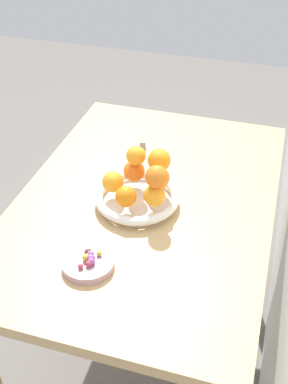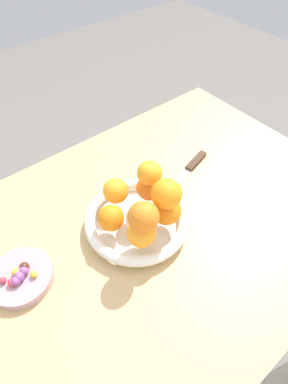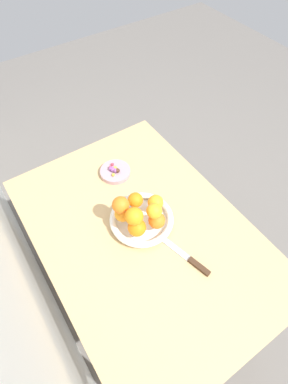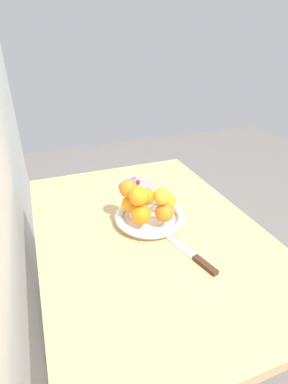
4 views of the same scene
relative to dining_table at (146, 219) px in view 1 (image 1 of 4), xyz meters
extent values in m
plane|color=slate|center=(0.00, 0.00, -0.65)|extent=(6.00, 6.00, 0.00)
cube|color=tan|center=(0.00, 0.00, 0.07)|extent=(1.10, 0.76, 0.04)
cylinder|color=tan|center=(-0.49, -0.32, -0.30)|extent=(0.05, 0.05, 0.70)
cylinder|color=tan|center=(-0.49, 0.32, -0.30)|extent=(0.05, 0.05, 0.70)
cylinder|color=white|center=(0.04, -0.02, 0.10)|extent=(0.21, 0.21, 0.01)
torus|color=white|center=(0.04, -0.02, 0.12)|extent=(0.25, 0.25, 0.03)
cylinder|color=#B28C99|center=(0.32, -0.06, 0.10)|extent=(0.14, 0.14, 0.02)
sphere|color=orange|center=(-0.02, -0.05, 0.16)|extent=(0.07, 0.07, 0.07)
sphere|color=orange|center=(0.05, -0.09, 0.16)|extent=(0.06, 0.06, 0.06)
sphere|color=orange|center=(0.10, -0.03, 0.16)|extent=(0.06, 0.06, 0.06)
sphere|color=orange|center=(0.07, 0.04, 0.16)|extent=(0.06, 0.06, 0.06)
sphere|color=orange|center=(-0.01, 0.03, 0.16)|extent=(0.07, 0.07, 0.07)
sphere|color=orange|center=(-0.02, -0.04, 0.22)|extent=(0.06, 0.06, 0.06)
sphere|color=orange|center=(0.00, 0.04, 0.23)|extent=(0.07, 0.07, 0.07)
sphere|color=orange|center=(0.07, 0.05, 0.22)|extent=(0.06, 0.06, 0.06)
sphere|color=#C6384C|center=(0.34, -0.05, 0.12)|extent=(0.02, 0.02, 0.02)
sphere|color=#472819|center=(0.30, -0.07, 0.12)|extent=(0.02, 0.02, 0.02)
sphere|color=gold|center=(0.29, -0.04, 0.12)|extent=(0.01, 0.01, 0.01)
sphere|color=#C6384C|center=(0.35, -0.07, 0.12)|extent=(0.01, 0.01, 0.01)
sphere|color=gold|center=(0.32, -0.07, 0.12)|extent=(0.02, 0.02, 0.02)
sphere|color=#8C4C99|center=(0.33, -0.05, 0.12)|extent=(0.02, 0.02, 0.02)
sphere|color=#8C4C99|center=(0.32, -0.05, 0.12)|extent=(0.02, 0.02, 0.02)
sphere|color=#8C4C99|center=(0.31, -0.06, 0.12)|extent=(0.02, 0.02, 0.02)
cube|color=#3F2819|center=(-0.24, -0.09, 0.10)|extent=(0.09, 0.04, 0.01)
cube|color=silver|center=(-0.11, -0.05, 0.09)|extent=(0.17, 0.06, 0.01)
camera|label=1|loc=(1.11, 0.32, 0.98)|focal=45.00mm
camera|label=2|loc=(0.29, 0.32, 0.70)|focal=28.00mm
camera|label=3|loc=(-0.49, 0.32, 1.12)|focal=28.00mm
camera|label=4|loc=(-0.80, 0.32, 0.71)|focal=28.00mm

